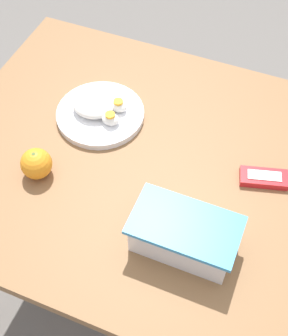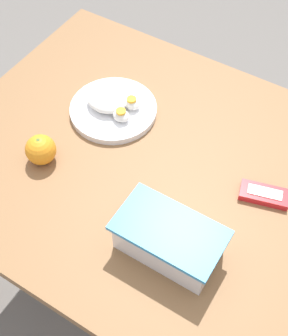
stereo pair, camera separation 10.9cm
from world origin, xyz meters
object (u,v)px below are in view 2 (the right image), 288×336
orange_fruit (41,150)px  candy_bar (264,194)px  food_container (169,241)px  rice_plate (113,107)px

orange_fruit → candy_bar: orange_fruit is taller
candy_bar → food_container: bearing=62.8°
orange_fruit → rice_plate: orange_fruit is taller
food_container → orange_fruit: 0.39m
orange_fruit → candy_bar: size_ratio=0.61×
food_container → orange_fruit: bearing=-7.7°
rice_plate → food_container: bearing=140.1°
food_container → rice_plate: bearing=-39.9°
orange_fruit → rice_plate: size_ratio=0.32×
candy_bar → rice_plate: bearing=-5.2°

